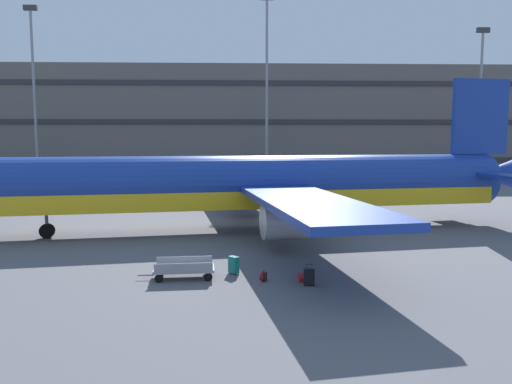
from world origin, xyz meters
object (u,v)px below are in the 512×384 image
at_px(suitcase_scuffed, 309,277).
at_px(baggage_cart, 184,269).
at_px(airliner, 260,185).
at_px(backpack_small, 263,276).
at_px(suitcase_purple, 303,278).
at_px(suitcase_red, 234,265).

xyz_separation_m(suitcase_scuffed, baggage_cart, (-5.29, 1.28, 0.05)).
xyz_separation_m(airliner, backpack_small, (-0.39, -11.81, -2.81)).
xyz_separation_m(airliner, suitcase_purple, (1.34, -11.68, -2.92)).
bearing_deg(backpack_small, suitcase_purple, 4.27).
bearing_deg(suitcase_red, suitcase_scuffed, -31.36).
relative_size(suitcase_scuffed, baggage_cart, 0.28).
xyz_separation_m(suitcase_red, backpack_small, (1.26, -1.25, -0.20)).
bearing_deg(airliner, baggage_cart, -108.79).
distance_m(suitcase_red, baggage_cart, 2.25).
height_order(backpack_small, baggage_cart, baggage_cart).
relative_size(airliner, suitcase_red, 39.01).
height_order(suitcase_scuffed, suitcase_red, suitcase_red).
height_order(airliner, suitcase_scuffed, airliner).
relative_size(airliner, backpack_small, 79.13).
bearing_deg(suitcase_red, airliner, 81.11).
height_order(airliner, suitcase_purple, airliner).
height_order(suitcase_purple, suitcase_scuffed, suitcase_scuffed).
xyz_separation_m(airliner, suitcase_scuffed, (1.48, -12.47, -2.66)).
bearing_deg(backpack_small, suitcase_scuffed, -19.38).
height_order(airliner, baggage_cart, airliner).
xyz_separation_m(suitcase_scuffed, suitcase_red, (-3.14, 1.91, 0.05)).
height_order(suitcase_red, backpack_small, suitcase_red).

